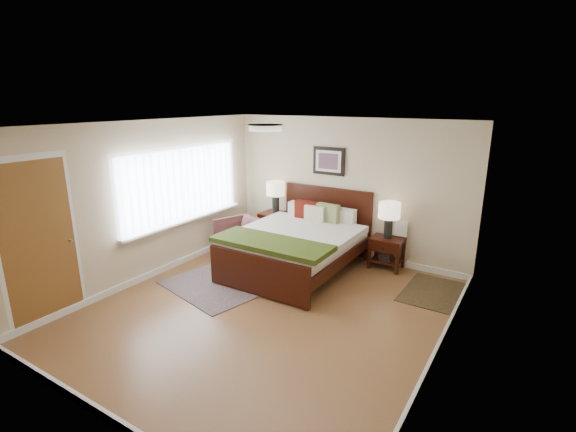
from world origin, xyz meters
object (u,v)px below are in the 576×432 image
(lamp_right, at_px, (389,213))
(nightstand_left, at_px, (275,219))
(lamp_left, at_px, (276,191))
(armchair, at_px, (241,238))
(nightstand_right, at_px, (386,250))
(rug_persian, at_px, (240,276))
(bed, at_px, (297,239))

(lamp_right, bearing_deg, nightstand_left, -179.44)
(lamp_left, bearing_deg, armchair, -104.29)
(nightstand_right, xyz_separation_m, rug_persian, (-1.90, -1.60, -0.33))
(nightstand_right, bearing_deg, lamp_right, 90.00)
(bed, height_order, lamp_left, lamp_left)
(armchair, bearing_deg, lamp_right, 39.71)
(lamp_right, xyz_separation_m, rug_persian, (-1.90, -1.61, -0.97))
(lamp_right, bearing_deg, nightstand_right, -90.00)
(nightstand_right, bearing_deg, lamp_left, 179.70)
(nightstand_left, bearing_deg, nightstand_right, 0.25)
(nightstand_left, xyz_separation_m, nightstand_right, (2.26, 0.01, -0.19))
(bed, height_order, armchair, bed)
(nightstand_left, height_order, nightstand_right, nightstand_left)
(nightstand_left, distance_m, nightstand_right, 2.27)
(lamp_left, xyz_separation_m, lamp_right, (2.26, 0.00, -0.11))
(nightstand_right, xyz_separation_m, lamp_right, (0.00, 0.01, 0.64))
(armchair, bearing_deg, lamp_left, 96.68)
(nightstand_right, distance_m, rug_persian, 2.50)
(lamp_right, distance_m, armchair, 2.68)
(nightstand_left, distance_m, lamp_right, 2.30)
(bed, bearing_deg, nightstand_right, 35.28)
(nightstand_right, xyz_separation_m, lamp_left, (-2.26, 0.01, 0.75))
(lamp_right, distance_m, rug_persian, 2.67)
(nightstand_left, relative_size, nightstand_right, 1.20)
(lamp_left, distance_m, rug_persian, 1.98)
(nightstand_left, distance_m, lamp_left, 0.56)
(nightstand_left, relative_size, lamp_left, 1.07)
(bed, relative_size, lamp_left, 3.73)
(nightstand_left, relative_size, rug_persian, 0.30)
(armchair, xyz_separation_m, rug_persian, (0.58, -0.78, -0.34))
(lamp_left, relative_size, rug_persian, 0.28)
(nightstand_left, bearing_deg, lamp_right, 0.56)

